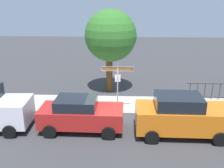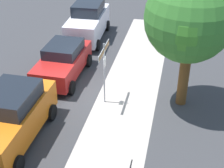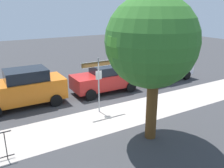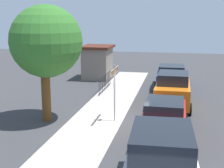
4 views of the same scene
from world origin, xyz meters
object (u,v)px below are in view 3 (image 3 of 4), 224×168
object	(u,v)px
street_sign	(99,73)
car_red	(105,78)
car_orange	(23,88)
shade_tree	(151,43)
car_white	(164,65)

from	to	relation	value
street_sign	car_red	size ratio (longest dim) A/B	0.68
car_red	car_orange	xyz separation A→B (m)	(4.80, -0.25, 0.14)
shade_tree	street_sign	bearing A→B (deg)	-81.25
shade_tree	car_red	distance (m)	6.48
car_red	car_orange	bearing A→B (deg)	-2.34
street_sign	car_white	bearing A→B (deg)	-158.46
car_white	shade_tree	bearing A→B (deg)	41.05
street_sign	shade_tree	world-z (taller)	shade_tree
car_red	car_white	bearing A→B (deg)	-178.01
car_orange	shade_tree	bearing A→B (deg)	121.64
car_red	street_sign	bearing A→B (deg)	55.54
street_sign	car_orange	distance (m)	4.22
shade_tree	car_white	distance (m)	8.78
street_sign	shade_tree	size ratio (longest dim) A/B	0.50
street_sign	car_white	distance (m)	7.08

